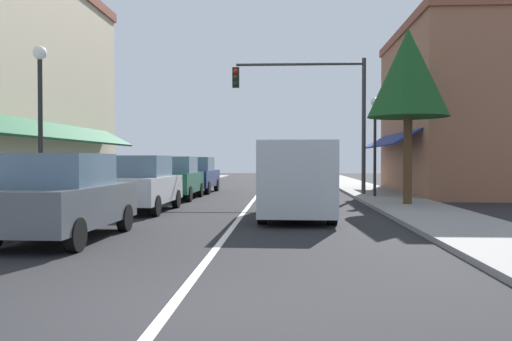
{
  "coord_description": "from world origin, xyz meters",
  "views": [
    {
      "loc": [
        1.27,
        -5.34,
        1.65
      ],
      "look_at": [
        0.15,
        14.95,
        1.22
      ],
      "focal_mm": 36.58,
      "sensor_mm": 36.0,
      "label": 1
    }
  ],
  "objects_px": {
    "parked_car_third_left": "(176,178)",
    "tree_right_near": "(408,74)",
    "parked_car_far_left": "(196,175)",
    "traffic_signal_mast_arm": "(319,101)",
    "street_lamp_right_mid": "(375,129)",
    "parked_car_nearest_left": "(65,197)",
    "street_lamp_left_near": "(40,103)",
    "parked_car_second_left": "(142,184)",
    "van_in_lane": "(297,177)"
  },
  "relations": [
    {
      "from": "traffic_signal_mast_arm",
      "to": "street_lamp_right_mid",
      "type": "bearing_deg",
      "value": -34.91
    },
    {
      "from": "parked_car_nearest_left",
      "to": "traffic_signal_mast_arm",
      "type": "relative_size",
      "value": 0.67
    },
    {
      "from": "street_lamp_left_near",
      "to": "tree_right_near",
      "type": "distance_m",
      "value": 11.78
    },
    {
      "from": "parked_car_nearest_left",
      "to": "van_in_lane",
      "type": "distance_m",
      "value": 6.58
    },
    {
      "from": "parked_car_nearest_left",
      "to": "parked_car_second_left",
      "type": "relative_size",
      "value": 1.0
    },
    {
      "from": "parked_car_nearest_left",
      "to": "parked_car_far_left",
      "type": "xyz_separation_m",
      "value": [
        0.09,
        15.36,
        0.0
      ]
    },
    {
      "from": "parked_car_second_left",
      "to": "parked_car_third_left",
      "type": "relative_size",
      "value": 1.01
    },
    {
      "from": "parked_car_nearest_left",
      "to": "street_lamp_left_near",
      "type": "relative_size",
      "value": 0.9
    },
    {
      "from": "street_lamp_left_near",
      "to": "tree_right_near",
      "type": "height_order",
      "value": "tree_right_near"
    },
    {
      "from": "parked_car_second_left",
      "to": "street_lamp_left_near",
      "type": "bearing_deg",
      "value": -120.86
    },
    {
      "from": "parked_car_third_left",
      "to": "tree_right_near",
      "type": "distance_m",
      "value": 10.02
    },
    {
      "from": "parked_car_third_left",
      "to": "van_in_lane",
      "type": "distance_m",
      "value": 8.16
    },
    {
      "from": "parked_car_far_left",
      "to": "traffic_signal_mast_arm",
      "type": "relative_size",
      "value": 0.67
    },
    {
      "from": "tree_right_near",
      "to": "traffic_signal_mast_arm",
      "type": "bearing_deg",
      "value": 117.03
    },
    {
      "from": "van_in_lane",
      "to": "traffic_signal_mast_arm",
      "type": "height_order",
      "value": "traffic_signal_mast_arm"
    },
    {
      "from": "street_lamp_right_mid",
      "to": "tree_right_near",
      "type": "xyz_separation_m",
      "value": [
        0.48,
        -3.75,
        1.7
      ]
    },
    {
      "from": "tree_right_near",
      "to": "street_lamp_right_mid",
      "type": "bearing_deg",
      "value": 97.25
    },
    {
      "from": "street_lamp_left_near",
      "to": "street_lamp_right_mid",
      "type": "height_order",
      "value": "street_lamp_left_near"
    },
    {
      "from": "street_lamp_right_mid",
      "to": "tree_right_near",
      "type": "distance_m",
      "value": 4.14
    },
    {
      "from": "street_lamp_right_mid",
      "to": "tree_right_near",
      "type": "height_order",
      "value": "tree_right_near"
    },
    {
      "from": "tree_right_near",
      "to": "parked_car_far_left",
      "type": "bearing_deg",
      "value": 138.86
    },
    {
      "from": "parked_car_far_left",
      "to": "tree_right_near",
      "type": "height_order",
      "value": "tree_right_near"
    },
    {
      "from": "parked_car_far_left",
      "to": "traffic_signal_mast_arm",
      "type": "bearing_deg",
      "value": -19.26
    },
    {
      "from": "parked_car_second_left",
      "to": "parked_car_third_left",
      "type": "distance_m",
      "value": 5.2
    },
    {
      "from": "parked_car_third_left",
      "to": "van_in_lane",
      "type": "xyz_separation_m",
      "value": [
        4.86,
        -6.55,
        0.27
      ]
    },
    {
      "from": "parked_car_far_left",
      "to": "street_lamp_left_near",
      "type": "xyz_separation_m",
      "value": [
        -1.94,
        -12.53,
        2.23
      ]
    },
    {
      "from": "parked_car_third_left",
      "to": "street_lamp_left_near",
      "type": "xyz_separation_m",
      "value": [
        -1.82,
        -8.18,
        2.23
      ]
    },
    {
      "from": "parked_car_second_left",
      "to": "street_lamp_left_near",
      "type": "relative_size",
      "value": 0.9
    },
    {
      "from": "parked_car_far_left",
      "to": "tree_right_near",
      "type": "bearing_deg",
      "value": -39.74
    },
    {
      "from": "parked_car_nearest_left",
      "to": "van_in_lane",
      "type": "relative_size",
      "value": 0.79
    },
    {
      "from": "parked_car_third_left",
      "to": "street_lamp_right_mid",
      "type": "distance_m",
      "value": 8.53
    },
    {
      "from": "parked_car_nearest_left",
      "to": "street_lamp_right_mid",
      "type": "relative_size",
      "value": 0.98
    },
    {
      "from": "parked_car_second_left",
      "to": "tree_right_near",
      "type": "xyz_separation_m",
      "value": [
        8.74,
        2.03,
        3.72
      ]
    },
    {
      "from": "parked_car_nearest_left",
      "to": "traffic_signal_mast_arm",
      "type": "distance_m",
      "value": 14.83
    },
    {
      "from": "parked_car_far_left",
      "to": "van_in_lane",
      "type": "distance_m",
      "value": 11.89
    },
    {
      "from": "street_lamp_left_near",
      "to": "street_lamp_right_mid",
      "type": "bearing_deg",
      "value": 40.92
    },
    {
      "from": "parked_car_nearest_left",
      "to": "parked_car_second_left",
      "type": "height_order",
      "value": "same"
    },
    {
      "from": "parked_car_second_left",
      "to": "van_in_lane",
      "type": "height_order",
      "value": "van_in_lane"
    },
    {
      "from": "parked_car_second_left",
      "to": "street_lamp_left_near",
      "type": "height_order",
      "value": "street_lamp_left_near"
    },
    {
      "from": "parked_car_nearest_left",
      "to": "street_lamp_right_mid",
      "type": "xyz_separation_m",
      "value": [
        8.24,
        11.58,
        2.02
      ]
    },
    {
      "from": "tree_right_near",
      "to": "street_lamp_left_near",
      "type": "bearing_deg",
      "value": -154.68
    },
    {
      "from": "parked_car_nearest_left",
      "to": "parked_car_third_left",
      "type": "relative_size",
      "value": 1.01
    },
    {
      "from": "parked_car_second_left",
      "to": "parked_car_third_left",
      "type": "height_order",
      "value": "same"
    },
    {
      "from": "parked_car_second_left",
      "to": "van_in_lane",
      "type": "distance_m",
      "value": 5.04
    },
    {
      "from": "parked_car_nearest_left",
      "to": "street_lamp_left_near",
      "type": "bearing_deg",
      "value": 124.3
    },
    {
      "from": "parked_car_third_left",
      "to": "parked_car_second_left",
      "type": "bearing_deg",
      "value": -89.89
    },
    {
      "from": "parked_car_second_left",
      "to": "street_lamp_right_mid",
      "type": "bearing_deg",
      "value": 35.73
    },
    {
      "from": "traffic_signal_mast_arm",
      "to": "street_lamp_right_mid",
      "type": "xyz_separation_m",
      "value": [
        2.23,
        -1.55,
        -1.36
      ]
    },
    {
      "from": "parked_car_far_left",
      "to": "van_in_lane",
      "type": "height_order",
      "value": "van_in_lane"
    },
    {
      "from": "parked_car_nearest_left",
      "to": "parked_car_far_left",
      "type": "distance_m",
      "value": 15.36
    }
  ]
}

